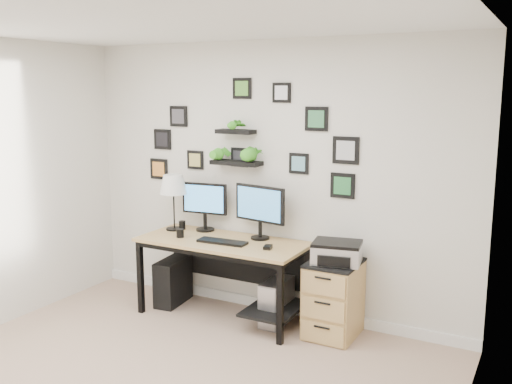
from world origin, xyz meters
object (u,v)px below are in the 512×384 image
Objects in this scene: table_lamp at (173,186)px; pc_tower_grey at (276,302)px; desk at (228,253)px; monitor_right at (260,208)px; monitor_left at (205,203)px; mug at (180,233)px; pc_tower_black at (173,281)px; printer at (337,252)px; file_cabinet at (333,299)px.

pc_tower_grey is (1.17, -0.04, -0.99)m from table_lamp.
desk is 2.92× the size of monitor_right.
mug is at bearing -100.82° from monitor_left.
desk is 3.31× the size of monitor_left.
pc_tower_black is 1.81m from printer.
mug is at bearing -42.06° from pc_tower_black.
desk is 0.52m from monitor_right.
monitor_left reaches higher than printer.
printer is at bearing -5.91° from monitor_left.
pc_tower_black is at bearing -178.66° from file_cabinet.
pc_tower_grey is (1.15, 0.03, -0.02)m from pc_tower_black.
monitor_left is 5.88× the size of mug.
monitor_left is 0.42m from mug.
desk is at bearing -7.68° from pc_tower_black.
printer is (1.51, 0.18, -0.03)m from mug.
printer is (0.03, -0.01, 0.43)m from file_cabinet.
mug is (0.23, -0.22, -0.41)m from table_lamp.
desk reaches higher than pc_tower_grey.
table_lamp is (-0.93, -0.08, 0.14)m from monitor_right.
pc_tower_black is at bearing 144.05° from mug.
pc_tower_black is (-0.91, -0.15, -0.83)m from monitor_right.
table_lamp is 1.22× the size of pc_tower_black.
table_lamp is at bearing 97.18° from pc_tower_black.
pc_tower_black is at bearing -76.72° from table_lamp.
pc_tower_grey is at bearing -1.87° from table_lamp.
table_lamp is 0.97m from pc_tower_black.
desk is at bearing 17.21° from mug.
mug is 1.53m from printer.
monitor_right is at bearing -2.39° from monitor_left.
file_cabinet is at bearing -7.97° from monitor_right.
printer is at bearing -1.36° from table_lamp.
table_lamp is at bearing -159.81° from monitor_left.
printer is at bearing 6.90° from mug.
monitor_right is at bearing 23.74° from mug.
monitor_right reaches higher than desk.
table_lamp is 1.80m from printer.
pc_tower_grey is (0.49, 0.05, -0.42)m from desk.
file_cabinet reaches higher than pc_tower_black.
pc_tower_grey is 0.63× the size of file_cabinet.
monitor_left reaches higher than pc_tower_grey.
file_cabinet is at bearing -0.95° from table_lamp.
file_cabinet is (1.49, 0.20, -0.46)m from mug.
pc_tower_grey is at bearing 5.62° from desk.
desk is at bearing -176.81° from file_cabinet.
table_lamp reaches higher than pc_tower_grey.
monitor_right reaches higher than pc_tower_black.
pc_tower_grey is at bearing -178.98° from file_cabinet.
pc_tower_grey is (0.94, 0.19, -0.58)m from mug.
printer is (0.58, -0.00, 0.56)m from pc_tower_grey.
printer is at bearing 2.42° from desk.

